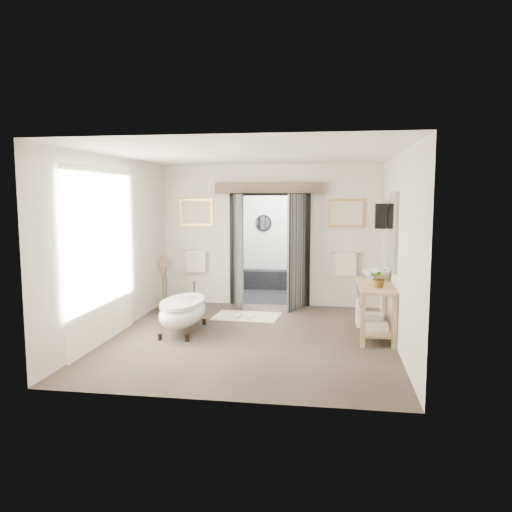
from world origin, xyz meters
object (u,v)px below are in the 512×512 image
object	(u,v)px
basin	(377,275)
rug	(247,316)
vanity	(373,304)
clawfoot_tub	(183,311)

from	to	relation	value
basin	rug	bearing A→B (deg)	179.99
rug	basin	bearing A→B (deg)	-13.14
vanity	rug	xyz separation A→B (m)	(-2.25, 0.91, -0.50)
clawfoot_tub	rug	xyz separation A→B (m)	(0.87, 1.20, -0.35)
clawfoot_tub	basin	distance (m)	3.31
vanity	basin	distance (m)	0.57
clawfoot_tub	basin	xyz separation A→B (m)	(3.19, 0.66, 0.58)
vanity	basin	size ratio (longest dim) A/B	3.18
clawfoot_tub	basin	size ratio (longest dim) A/B	2.99
rug	basin	world-z (taller)	basin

